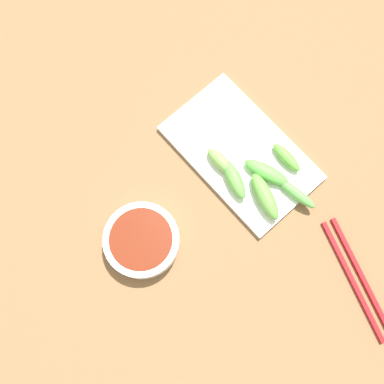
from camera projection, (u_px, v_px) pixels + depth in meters
name	position (u px, v px, depth m)	size (l,w,h in m)	color
tabletop	(208.00, 187.00, 0.87)	(2.10, 2.10, 0.02)	brown
sauce_bowl	(140.00, 238.00, 0.82)	(0.14, 0.14, 0.04)	white
serving_plate	(241.00, 153.00, 0.87)	(0.18, 0.29, 0.01)	white
broccoli_stalk_0	(234.00, 179.00, 0.84)	(0.03, 0.08, 0.03)	#60B047
broccoli_stalk_1	(265.00, 196.00, 0.83)	(0.03, 0.09, 0.03)	#64A844
broccoli_stalk_2	(286.00, 157.00, 0.85)	(0.02, 0.07, 0.02)	#5EA43D
broccoli_stalk_3	(267.00, 172.00, 0.84)	(0.03, 0.09, 0.03)	#5BB745
broccoli_stalk_4	(296.00, 193.00, 0.84)	(0.02, 0.08, 0.02)	#60B14E
broccoli_stalk_5	(220.00, 162.00, 0.85)	(0.02, 0.07, 0.03)	#75AE50
chopsticks	(357.00, 279.00, 0.82)	(0.10, 0.23, 0.01)	red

